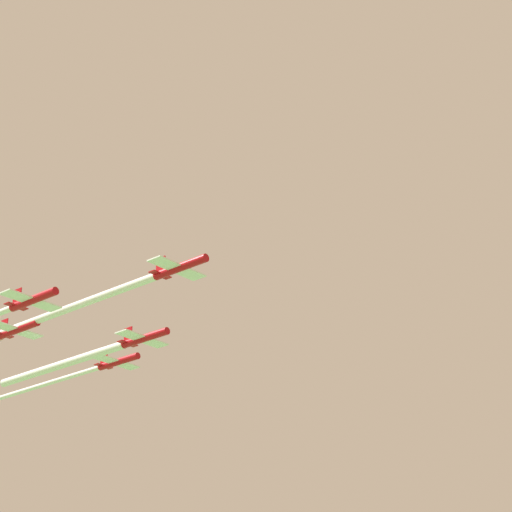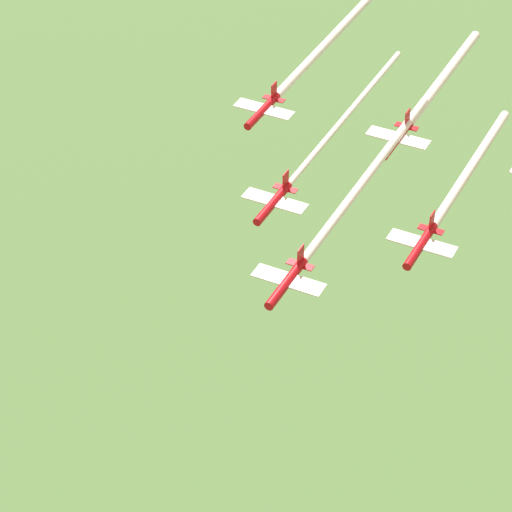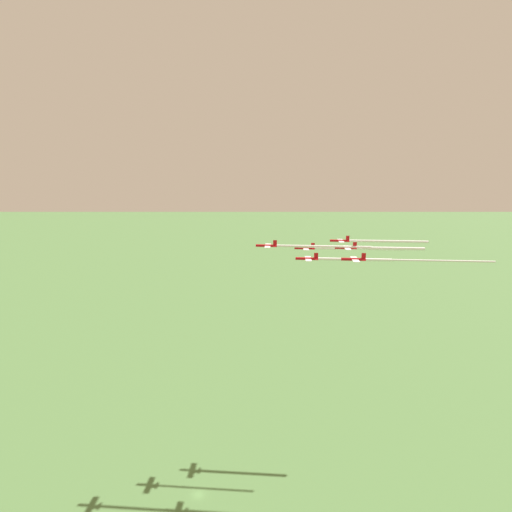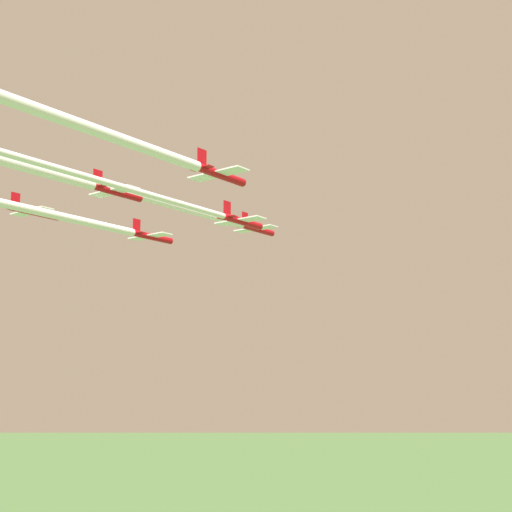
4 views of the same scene
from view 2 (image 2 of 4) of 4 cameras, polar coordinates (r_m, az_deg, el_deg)
name	(u,v)px [view 2 (image 2 of 4)]	position (r m, az deg, el deg)	size (l,w,h in m)	color
jet_0	(288,281)	(136.59, 1.50, -1.19)	(8.80, 9.10, 3.05)	#B20C14
jet_1	(421,244)	(148.07, 7.79, 0.56)	(8.80, 9.10, 3.05)	#B20C14
jet_2	(274,202)	(153.93, 0.86, 2.57)	(8.80, 9.10, 3.05)	#B20C14
jet_4	(397,138)	(162.28, 6.67, 5.52)	(8.80, 9.10, 3.05)	#B20C14
jet_5	(263,110)	(169.30, 0.34, 6.90)	(8.80, 9.10, 3.05)	#B20C14
smoke_trail_0	(369,174)	(154.44, 5.36, 3.89)	(10.02, 39.01, 1.11)	white
smoke_trail_1	(471,167)	(162.83, 10.11, 4.16)	(7.79, 28.75, 1.25)	white
smoke_trail_2	(348,114)	(172.02, 4.34, 6.67)	(9.58, 38.16, 0.85)	white
smoke_trail_4	(444,77)	(177.18, 8.85, 8.33)	(7.67, 27.68, 1.40)	white
smoke_trail_5	(329,41)	(186.98, 3.44, 10.07)	(9.44, 35.71, 1.31)	white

